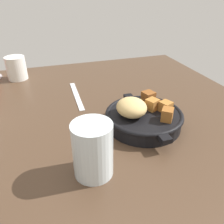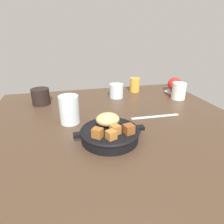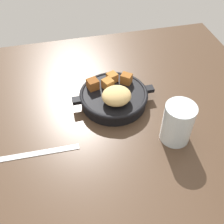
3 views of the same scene
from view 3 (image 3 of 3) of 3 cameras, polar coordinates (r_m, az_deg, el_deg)
The scene contains 4 objects.
ground_plane at distance 74.58cm, azimuth -1.21°, elevation -5.31°, with size 105.77×100.67×2.40cm, color #473323.
cast_iron_skillet at distance 79.84cm, azimuth 0.38°, elevation 3.33°, with size 24.37×20.13×8.21cm.
butter_knife at distance 72.26cm, azimuth -15.48°, elevation -8.31°, with size 21.54×1.60×0.36cm, color silver.
water_glass_tall at distance 70.71cm, azimuth 13.57°, elevation -2.26°, with size 7.80×7.80×11.29cm, color silver.
Camera 3 is at (9.13, 45.67, 57.05)cm, focal length 43.71 mm.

